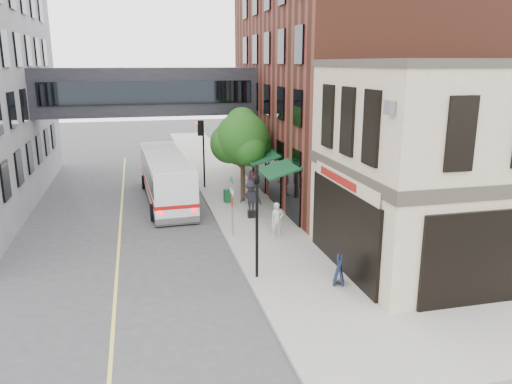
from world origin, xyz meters
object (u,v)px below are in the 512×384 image
bus (166,176)px  sandwich_board (339,270)px  pedestrian_b (252,185)px  pedestrian_c (251,198)px  newspaper_box (228,196)px  pedestrian_a (277,220)px

bus → sandwich_board: bearing=-68.3°
pedestrian_b → sandwich_board: size_ratio=1.61×
sandwich_board → bus: bearing=135.5°
pedestrian_c → newspaper_box: bearing=136.7°
sandwich_board → newspaper_box: bearing=123.4°
bus → pedestrian_b: bearing=-13.0°
newspaper_box → sandwich_board: sandwich_board is taller
pedestrian_c → pedestrian_a: bearing=-54.1°
pedestrian_b → newspaper_box: pedestrian_b is taller
pedestrian_b → sandwich_board: bearing=-90.0°
bus → newspaper_box: bus is taller
bus → pedestrian_a: 9.59m
newspaper_box → sandwich_board: size_ratio=0.74×
sandwich_board → pedestrian_c: bearing=121.2°
pedestrian_b → pedestrian_c: 3.40m
newspaper_box → pedestrian_a: bearing=-89.6°
pedestrian_c → newspaper_box: pedestrian_c is taller
bus → pedestrian_b: 5.34m
bus → pedestrian_a: bearing=-60.4°
pedestrian_b → pedestrian_c: pedestrian_c is taller
pedestrian_c → bus: bearing=163.8°
newspaper_box → pedestrian_c: bearing=-83.4°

